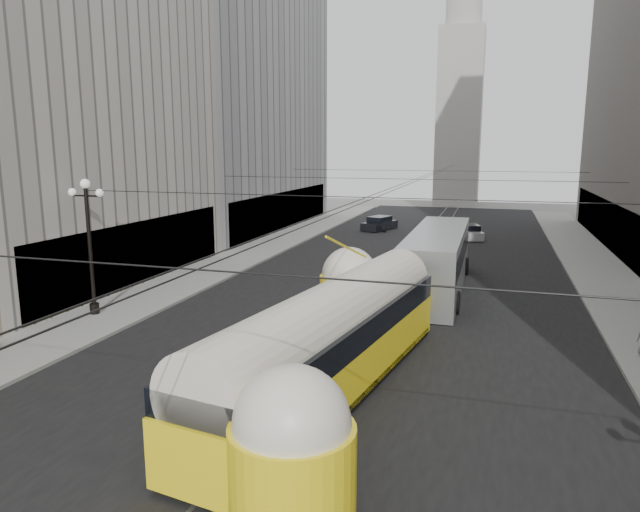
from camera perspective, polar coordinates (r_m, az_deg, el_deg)
The scene contains 13 objects.
road at distance 37.59m, azimuth 8.51°, elevation -1.52°, with size 20.00×85.00×0.02m, color black.
sidewalk_left at distance 44.16m, azimuth -6.36°, elevation 0.46°, with size 4.00×72.00×0.15m, color gray.
sidewalk_right at distance 41.17m, azimuth 26.03°, elevation -1.32°, with size 4.00×72.00×0.15m, color gray.
rail_left at distance 37.70m, azimuth 7.38°, elevation -1.45°, with size 0.12×85.00×0.04m, color gray.
rail_right at distance 37.49m, azimuth 9.64°, elevation -1.58°, with size 0.12×85.00×0.04m, color gray.
building_left_far at distance 58.07m, azimuth -9.35°, elevation 16.93°, with size 12.60×28.60×28.60m.
distant_tower at distance 84.33m, azimuth 13.84°, elevation 15.24°, with size 6.00×6.00×31.36m.
lamppost_left_mid at distance 28.57m, azimuth -22.07°, elevation 1.59°, with size 1.86×0.44×6.37m.
catenary at distance 35.79m, azimuth 8.72°, elevation 7.38°, with size 25.00×72.00×0.23m.
streetcar at distance 18.68m, azimuth 1.14°, elevation -8.33°, with size 4.93×16.52×3.67m.
city_bus at distance 32.55m, azimuth 11.65°, elevation -0.18°, with size 3.08×13.37×3.40m.
sedan_white_far at distance 52.17m, azimuth 14.72°, elevation 2.31°, with size 2.65×4.36×1.28m.
sedan_dark_far at distance 56.18m, azimuth 5.97°, elevation 3.22°, with size 3.07×4.64×1.36m.
Camera 1 is at (5.32, -3.86, 7.89)m, focal length 32.00 mm.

